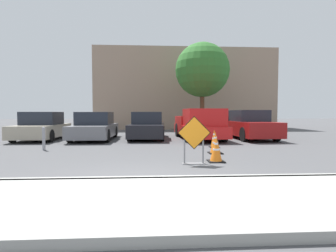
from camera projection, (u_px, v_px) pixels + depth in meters
name	position (u px, v px, depth m)	size (l,w,h in m)	color
ground_plane	(148.00, 137.00, 15.16)	(96.00, 96.00, 0.00)	#4C4C4F
sidewalk_strip	(134.00, 202.00, 3.93)	(28.77, 2.51, 0.14)	#999993
curb_lip	(139.00, 181.00, 5.18)	(28.77, 0.20, 0.14)	#999993
road_closed_sign	(194.00, 138.00, 7.15)	(0.91, 0.20, 1.33)	black
traffic_cone_nearest	(216.00, 150.00, 7.54)	(0.47, 0.47, 0.72)	black
traffic_cone_second	(215.00, 143.00, 9.11)	(0.47, 0.47, 0.75)	black
traffic_cone_third	(214.00, 139.00, 10.69)	(0.38, 0.38, 0.73)	black
parked_car_nearest	(42.00, 127.00, 13.75)	(2.01, 4.05, 1.46)	#A39984
parked_car_second	(95.00, 127.00, 13.79)	(1.95, 4.30, 1.46)	slate
parked_car_third	(148.00, 127.00, 14.33)	(1.99, 4.33, 1.46)	black
pickup_truck	(200.00, 126.00, 13.84)	(2.24, 5.20, 1.62)	red
parked_car_fourth	(249.00, 126.00, 14.28)	(2.00, 4.51, 1.56)	maroon
bollard_nearest	(44.00, 138.00, 9.89)	(0.12, 0.12, 0.89)	gray
building_facade_backdrop	(184.00, 91.00, 24.54)	(15.75, 5.00, 7.00)	gray
street_tree_behind_lot	(202.00, 70.00, 18.38)	(3.80, 3.80, 6.33)	#513823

